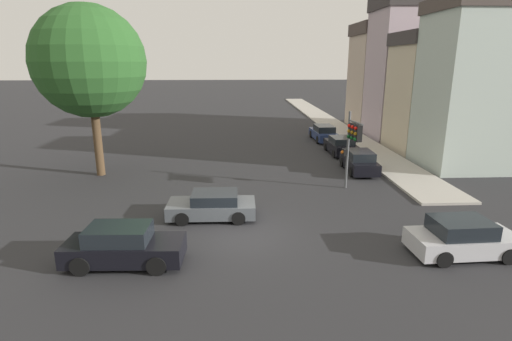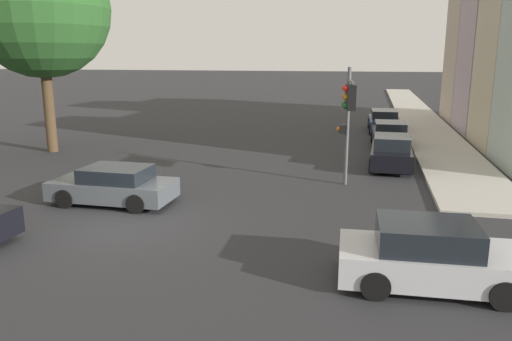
# 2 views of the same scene
# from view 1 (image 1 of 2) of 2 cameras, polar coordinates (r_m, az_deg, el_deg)

# --- Properties ---
(ground_plane) EXTENTS (300.00, 300.00, 0.00)m
(ground_plane) POSITION_cam_1_polar(r_m,az_deg,el_deg) (17.52, -2.18, -9.29)
(ground_plane) COLOR #28282B
(sidewalk_strip) EXTENTS (3.21, 60.00, 0.14)m
(sidewalk_strip) POSITION_cam_1_polar(r_m,az_deg,el_deg) (50.94, 10.07, 6.95)
(sidewalk_strip) COLOR #ADA89E
(sidewalk_strip) RESTS_ON ground_plane
(rowhouse_backdrop) EXTENTS (8.11, 24.00, 13.26)m
(rowhouse_backdrop) POSITION_cam_1_polar(r_m,az_deg,el_deg) (40.23, 22.45, 12.07)
(rowhouse_backdrop) COLOR #ADBCB2
(rowhouse_backdrop) RESTS_ON ground_plane
(street_tree) EXTENTS (6.90, 6.90, 10.73)m
(street_tree) POSITION_cam_1_polar(r_m,az_deg,el_deg) (27.56, -22.71, 14.12)
(street_tree) COLOR #4C3823
(street_tree) RESTS_ON ground_plane
(traffic_signal) EXTENTS (0.74, 1.97, 4.56)m
(traffic_signal) POSITION_cam_1_polar(r_m,az_deg,el_deg) (23.05, 13.61, 4.66)
(traffic_signal) COLOR #515456
(traffic_signal) RESTS_ON ground_plane
(crossing_car_0) EXTENTS (4.37, 1.94, 1.51)m
(crossing_car_0) POSITION_cam_1_polar(r_m,az_deg,el_deg) (15.73, -18.42, -10.24)
(crossing_car_0) COLOR black
(crossing_car_0) RESTS_ON ground_plane
(crossing_car_1) EXTENTS (4.18, 2.04, 1.29)m
(crossing_car_1) POSITION_cam_1_polar(r_m,az_deg,el_deg) (19.29, -6.24, -5.02)
(crossing_car_1) COLOR #4C5156
(crossing_car_1) RESTS_ON ground_plane
(crossing_car_2) EXTENTS (4.13, 2.13, 1.46)m
(crossing_car_2) POSITION_cam_1_polar(r_m,az_deg,el_deg) (17.59, 27.43, -8.59)
(crossing_car_2) COLOR #B7B7BC
(crossing_car_2) RESTS_ON ground_plane
(parked_car_0) EXTENTS (1.96, 4.28, 1.48)m
(parked_car_0) POSITION_cam_1_polar(r_m,az_deg,el_deg) (28.05, 14.54, 1.23)
(parked_car_0) COLOR black
(parked_car_0) RESTS_ON ground_plane
(parked_car_1) EXTENTS (2.04, 4.34, 1.41)m
(parked_car_1) POSITION_cam_1_polar(r_m,az_deg,el_deg) (33.15, 12.03, 3.47)
(parked_car_1) COLOR black
(parked_car_1) RESTS_ON ground_plane
(parked_car_2) EXTENTS (2.05, 4.81, 1.47)m
(parked_car_2) POSITION_cam_1_polar(r_m,az_deg,el_deg) (38.57, 9.63, 5.28)
(parked_car_2) COLOR navy
(parked_car_2) RESTS_ON ground_plane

